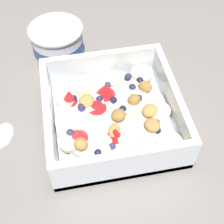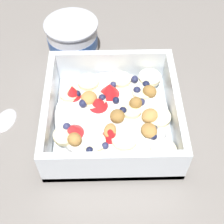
# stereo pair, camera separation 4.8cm
# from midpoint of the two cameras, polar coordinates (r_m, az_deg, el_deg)

# --- Properties ---
(ground_plane) EXTENTS (2.40, 2.40, 0.00)m
(ground_plane) POSITION_cam_midpoint_polar(r_m,az_deg,el_deg) (0.50, -0.62, -3.12)
(ground_plane) COLOR gray
(fruit_bowl) EXTENTS (0.20, 0.20, 0.07)m
(fruit_bowl) POSITION_cam_midpoint_polar(r_m,az_deg,el_deg) (0.48, -2.83, -0.71)
(fruit_bowl) COLOR white
(fruit_bowl) RESTS_ON ground
(yogurt_cup) EXTENTS (0.09, 0.09, 0.07)m
(yogurt_cup) POSITION_cam_midpoint_polar(r_m,az_deg,el_deg) (0.58, -12.10, 11.67)
(yogurt_cup) COLOR white
(yogurt_cup) RESTS_ON ground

